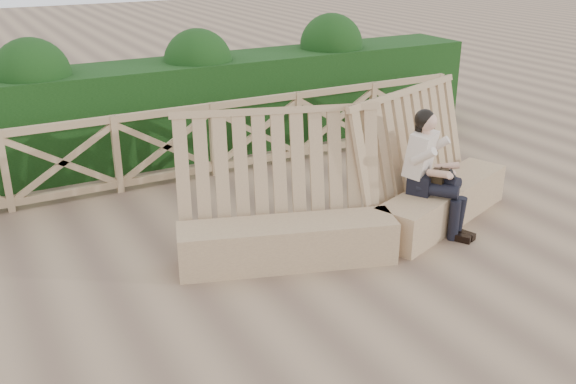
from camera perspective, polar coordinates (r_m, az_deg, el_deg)
ground at (r=6.56m, az=-0.43°, el=-8.91°), size 60.00×60.00×0.00m
bench at (r=7.54m, az=7.05°, el=-1.28°), size 4.62×1.51×1.62m
woman at (r=7.74m, az=12.56°, el=2.11°), size 0.68×0.93×1.50m
guardrail at (r=9.30m, az=-10.75°, el=3.99°), size 10.10×0.09×1.10m
hedge at (r=10.35m, az=-12.97°, el=6.79°), size 12.00×1.20×1.50m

